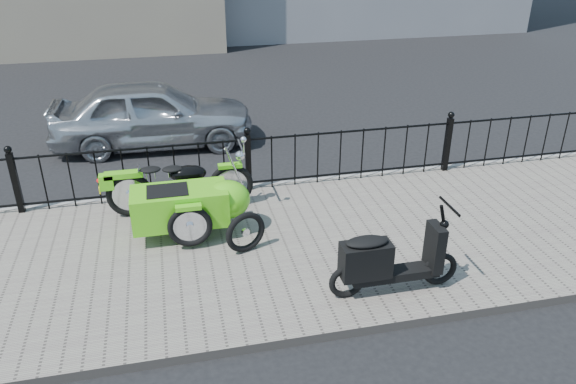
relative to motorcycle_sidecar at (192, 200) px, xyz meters
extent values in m
plane|color=black|center=(0.98, -0.18, -0.59)|extent=(120.00, 120.00, 0.00)
cube|color=slate|center=(0.98, -0.68, -0.53)|extent=(30.00, 3.80, 0.12)
cube|color=gray|center=(0.98, 1.26, -0.53)|extent=(30.00, 0.10, 0.12)
cylinder|color=black|center=(0.98, 1.12, 0.40)|extent=(14.00, 0.04, 0.04)
cylinder|color=black|center=(0.98, 1.12, -0.35)|extent=(14.00, 0.04, 0.04)
cube|color=black|center=(-2.52, 1.12, 0.01)|extent=(0.09, 0.09, 0.96)
sphere|color=black|center=(-2.52, 1.12, 0.55)|extent=(0.11, 0.11, 0.11)
cube|color=black|center=(0.98, 1.12, 0.01)|extent=(0.09, 0.09, 0.96)
sphere|color=black|center=(0.98, 1.12, 0.55)|extent=(0.11, 0.11, 0.11)
cube|color=black|center=(4.48, 1.12, 0.01)|extent=(0.09, 0.09, 0.96)
sphere|color=black|center=(4.48, 1.12, 0.55)|extent=(0.11, 0.11, 0.11)
torus|color=black|center=(0.62, 0.61, -0.13)|extent=(0.69, 0.09, 0.69)
torus|color=black|center=(-0.88, 0.61, -0.13)|extent=(0.69, 0.09, 0.69)
torus|color=black|center=(-0.08, -0.53, -0.13)|extent=(0.60, 0.08, 0.60)
cube|color=gray|center=(-0.13, 0.61, -0.11)|extent=(0.34, 0.22, 0.24)
cylinder|color=black|center=(-0.13, 0.61, -0.18)|extent=(1.40, 0.04, 0.04)
ellipsoid|color=black|center=(-0.01, 0.61, 0.13)|extent=(0.54, 0.29, 0.26)
cylinder|color=silver|center=(0.80, 0.61, 0.49)|extent=(0.03, 0.56, 0.03)
cylinder|color=silver|center=(0.68, 0.61, 0.18)|extent=(0.25, 0.04, 0.59)
sphere|color=silver|center=(0.78, 0.61, 0.35)|extent=(0.15, 0.15, 0.15)
cube|color=#5CD319|center=(0.62, 0.61, 0.20)|extent=(0.36, 0.12, 0.06)
cube|color=#5CD319|center=(-0.93, 0.61, 0.21)|extent=(0.55, 0.16, 0.08)
ellipsoid|color=black|center=(-0.23, 0.61, 0.23)|extent=(0.31, 0.22, 0.08)
ellipsoid|color=black|center=(-0.55, 0.61, 0.25)|extent=(0.31, 0.22, 0.08)
sphere|color=red|center=(-1.28, 0.61, 0.15)|extent=(0.07, 0.07, 0.07)
cube|color=yellow|center=(-1.30, 0.71, -0.03)|extent=(0.02, 0.14, 0.10)
cube|color=#5CD319|center=(-0.18, -0.14, 0.00)|extent=(1.30, 0.62, 0.50)
ellipsoid|color=#5CD319|center=(0.47, -0.14, 0.02)|extent=(0.65, 0.60, 0.54)
cube|color=black|center=(-0.33, -0.14, 0.23)|extent=(0.55, 0.43, 0.06)
cube|color=#5CD319|center=(-0.08, -0.53, 0.16)|extent=(0.34, 0.11, 0.06)
torus|color=black|center=(2.81, -2.01, -0.25)|extent=(0.44, 0.08, 0.44)
torus|color=black|center=(1.63, -2.01, -0.25)|extent=(0.44, 0.08, 0.44)
cube|color=black|center=(2.22, -2.01, -0.24)|extent=(1.07, 0.24, 0.11)
cube|color=black|center=(1.84, -2.01, 0.01)|extent=(0.59, 0.28, 0.43)
ellipsoid|color=black|center=(1.84, -2.01, 0.26)|extent=(0.50, 0.25, 0.10)
cube|color=black|center=(2.70, -2.01, 0.06)|extent=(0.13, 0.32, 0.59)
cylinder|color=black|center=(2.78, -2.01, 0.38)|extent=(0.17, 0.04, 0.48)
cylinder|color=black|center=(2.82, -2.01, 0.60)|extent=(0.03, 0.47, 0.03)
torus|color=black|center=(0.63, -0.75, -0.18)|extent=(0.57, 0.28, 0.58)
imported|color=#B4B6BB|center=(-0.49, 3.79, 0.07)|extent=(3.95, 1.70, 1.33)
camera|label=1|loc=(-0.25, -7.13, 3.59)|focal=35.00mm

